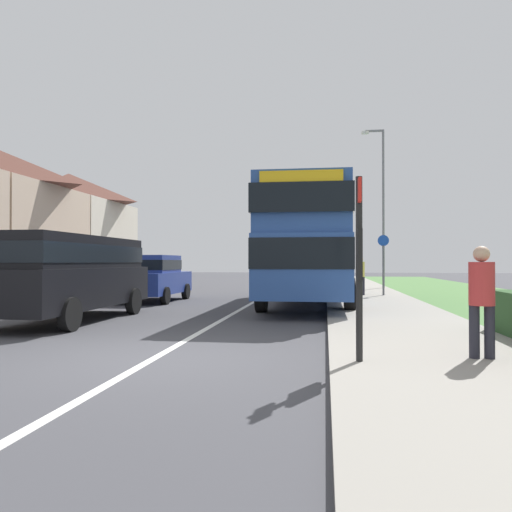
{
  "coord_description": "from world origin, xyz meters",
  "views": [
    {
      "loc": [
        2.55,
        -7.13,
        1.45
      ],
      "look_at": [
        0.79,
        5.52,
        1.6
      ],
      "focal_mm": 34.99,
      "sensor_mm": 36.0,
      "label": 1
    }
  ],
  "objects_px": {
    "bus_stop_sign": "(359,255)",
    "street_lamp_mid": "(381,199)",
    "parked_van_black": "(69,270)",
    "pedestrian_walking_away": "(360,274)",
    "double_decker_bus": "(308,242)",
    "parked_car_blue": "(152,276)",
    "cycle_route_sign": "(383,262)",
    "pedestrian_at_stop": "(482,296)"
  },
  "relations": [
    {
      "from": "bus_stop_sign",
      "to": "cycle_route_sign",
      "type": "relative_size",
      "value": 1.03
    },
    {
      "from": "pedestrian_at_stop",
      "to": "street_lamp_mid",
      "type": "bearing_deg",
      "value": 87.81
    },
    {
      "from": "parked_van_black",
      "to": "parked_car_blue",
      "type": "distance_m",
      "value": 6.09
    },
    {
      "from": "parked_van_black",
      "to": "cycle_route_sign",
      "type": "bearing_deg",
      "value": 46.33
    },
    {
      "from": "parked_van_black",
      "to": "pedestrian_walking_away",
      "type": "bearing_deg",
      "value": 49.35
    },
    {
      "from": "parked_van_black",
      "to": "pedestrian_at_stop",
      "type": "bearing_deg",
      "value": -26.76
    },
    {
      "from": "double_decker_bus",
      "to": "street_lamp_mid",
      "type": "relative_size",
      "value": 1.29
    },
    {
      "from": "double_decker_bus",
      "to": "bus_stop_sign",
      "type": "height_order",
      "value": "double_decker_bus"
    },
    {
      "from": "double_decker_bus",
      "to": "street_lamp_mid",
      "type": "height_order",
      "value": "street_lamp_mid"
    },
    {
      "from": "cycle_route_sign",
      "to": "street_lamp_mid",
      "type": "distance_m",
      "value": 6.63
    },
    {
      "from": "parked_car_blue",
      "to": "cycle_route_sign",
      "type": "xyz_separation_m",
      "value": [
        8.57,
        2.84,
        0.5
      ]
    },
    {
      "from": "parked_van_black",
      "to": "cycle_route_sign",
      "type": "xyz_separation_m",
      "value": [
        8.51,
        8.92,
        0.18
      ]
    },
    {
      "from": "double_decker_bus",
      "to": "street_lamp_mid",
      "type": "bearing_deg",
      "value": 69.04
    },
    {
      "from": "parked_van_black",
      "to": "pedestrian_walking_away",
      "type": "relative_size",
      "value": 3.35
    },
    {
      "from": "bus_stop_sign",
      "to": "cycle_route_sign",
      "type": "bearing_deg",
      "value": 82.22
    },
    {
      "from": "parked_car_blue",
      "to": "pedestrian_at_stop",
      "type": "distance_m",
      "value": 13.29
    },
    {
      "from": "double_decker_bus",
      "to": "bus_stop_sign",
      "type": "relative_size",
      "value": 4.08
    },
    {
      "from": "street_lamp_mid",
      "to": "pedestrian_walking_away",
      "type": "bearing_deg",
      "value": -104.16
    },
    {
      "from": "parked_car_blue",
      "to": "street_lamp_mid",
      "type": "relative_size",
      "value": 0.5
    },
    {
      "from": "bus_stop_sign",
      "to": "pedestrian_at_stop",
      "type": "bearing_deg",
      "value": 14.0
    },
    {
      "from": "parked_van_black",
      "to": "street_lamp_mid",
      "type": "height_order",
      "value": "street_lamp_mid"
    },
    {
      "from": "parked_van_black",
      "to": "cycle_route_sign",
      "type": "height_order",
      "value": "cycle_route_sign"
    },
    {
      "from": "parked_car_blue",
      "to": "pedestrian_walking_away",
      "type": "xyz_separation_m",
      "value": [
        7.66,
        2.78,
        0.05
      ]
    },
    {
      "from": "cycle_route_sign",
      "to": "street_lamp_mid",
      "type": "relative_size",
      "value": 0.31
    },
    {
      "from": "parked_car_blue",
      "to": "pedestrian_walking_away",
      "type": "distance_m",
      "value": 8.15
    },
    {
      "from": "parked_van_black",
      "to": "bus_stop_sign",
      "type": "xyz_separation_m",
      "value": [
        6.66,
        -4.63,
        0.3
      ]
    },
    {
      "from": "parked_van_black",
      "to": "pedestrian_at_stop",
      "type": "relative_size",
      "value": 3.35
    },
    {
      "from": "double_decker_bus",
      "to": "pedestrian_at_stop",
      "type": "relative_size",
      "value": 6.36
    },
    {
      "from": "pedestrian_at_stop",
      "to": "pedestrian_walking_away",
      "type": "distance_m",
      "value": 13.09
    },
    {
      "from": "parked_van_black",
      "to": "pedestrian_at_stop",
      "type": "height_order",
      "value": "parked_van_black"
    },
    {
      "from": "parked_car_blue",
      "to": "double_decker_bus",
      "type": "bearing_deg",
      "value": -3.75
    },
    {
      "from": "parked_van_black",
      "to": "bus_stop_sign",
      "type": "bearing_deg",
      "value": -34.81
    },
    {
      "from": "pedestrian_at_stop",
      "to": "cycle_route_sign",
      "type": "bearing_deg",
      "value": 89.29
    },
    {
      "from": "bus_stop_sign",
      "to": "parked_car_blue",
      "type": "bearing_deg",
      "value": 122.1
    },
    {
      "from": "double_decker_bus",
      "to": "parked_car_blue",
      "type": "height_order",
      "value": "double_decker_bus"
    },
    {
      "from": "parked_car_blue",
      "to": "pedestrian_at_stop",
      "type": "xyz_separation_m",
      "value": [
        8.41,
        -10.29,
        0.05
      ]
    },
    {
      "from": "parked_van_black",
      "to": "street_lamp_mid",
      "type": "relative_size",
      "value": 0.68
    },
    {
      "from": "bus_stop_sign",
      "to": "street_lamp_mid",
      "type": "relative_size",
      "value": 0.32
    },
    {
      "from": "pedestrian_walking_away",
      "to": "street_lamp_mid",
      "type": "distance_m",
      "value": 7.04
    },
    {
      "from": "double_decker_bus",
      "to": "parked_van_black",
      "type": "distance_m",
      "value": 8.07
    },
    {
      "from": "double_decker_bus",
      "to": "parked_car_blue",
      "type": "bearing_deg",
      "value": 176.25
    },
    {
      "from": "pedestrian_at_stop",
      "to": "cycle_route_sign",
      "type": "height_order",
      "value": "cycle_route_sign"
    }
  ]
}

